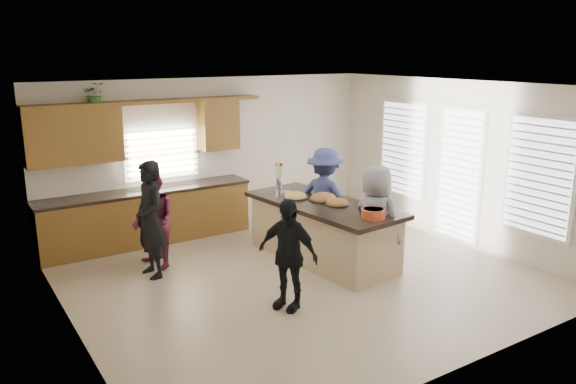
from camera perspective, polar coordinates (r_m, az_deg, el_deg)
floor at (r=8.50m, az=1.44°, el=-8.45°), size 6.50×6.50×0.00m
room_shell at (r=7.97m, az=1.52°, el=4.27°), size 6.52×6.02×2.81m
back_cabinetry at (r=9.96m, az=-14.55°, el=0.02°), size 4.08×0.66×2.46m
right_wall_glazing at (r=10.12m, az=17.20°, el=2.56°), size 0.06×4.00×2.25m
island at (r=8.98m, az=3.54°, el=-4.13°), size 1.42×2.80×0.95m
platter_front at (r=8.69m, az=5.03°, el=-1.18°), size 0.38×0.38×0.16m
platter_mid at (r=8.96m, az=3.62°, el=-0.68°), size 0.47×0.47×0.19m
platter_back at (r=9.06m, az=0.76°, el=-0.49°), size 0.40×0.40×0.16m
salad_bowl at (r=8.08m, az=8.67°, el=-2.11°), size 0.34×0.34×0.14m
clear_cup at (r=8.32m, az=9.93°, el=-1.83°), size 0.08×0.08×0.11m
plate_stack at (r=9.31m, az=-0.20°, el=-0.09°), size 0.20×0.20×0.05m
flower_vase at (r=9.77m, az=-0.90°, el=1.89°), size 0.14×0.14×0.43m
potted_plant at (r=9.61m, az=-19.08°, el=9.36°), size 0.38×0.34×0.38m
woman_left_back at (r=8.45m, az=-13.82°, el=-2.74°), size 0.48×0.67×1.75m
woman_left_mid at (r=8.77m, az=-13.49°, el=-2.86°), size 0.68×0.82×1.52m
woman_left_front at (r=7.23m, az=-0.04°, el=-6.34°), size 0.70×0.93×1.47m
woman_right_back at (r=9.47m, az=3.75°, el=-0.64°), size 1.09×1.27×1.71m
woman_right_front at (r=8.43m, az=8.86°, el=-2.85°), size 0.70×0.91×1.66m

